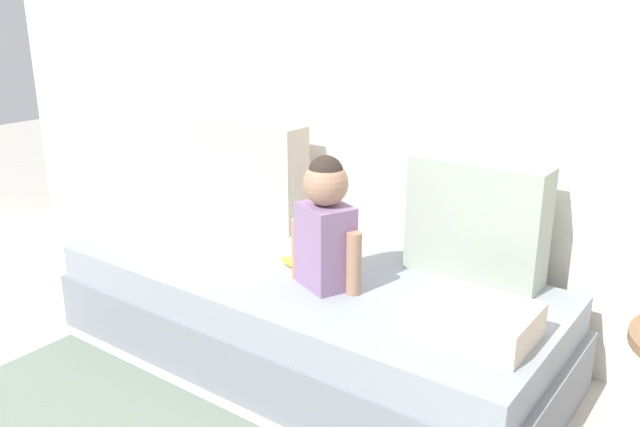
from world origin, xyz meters
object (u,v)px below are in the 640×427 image
object	(u,v)px
throw_pillow_left	(252,172)
folded_blanket	(470,318)
couch	(305,313)
toddler	(326,222)
throw_pillow_right	(476,220)
banana	(296,264)

from	to	relation	value
throw_pillow_left	folded_blanket	world-z (taller)	throw_pillow_left
couch	folded_blanket	bearing A→B (deg)	-8.22
throw_pillow_left	toddler	xyz separation A→B (m)	(0.72, -0.41, 0.01)
throw_pillow_left	toddler	distance (m)	0.83
couch	toddler	distance (m)	0.48
throw_pillow_right	folded_blanket	size ratio (longest dim) A/B	1.31
couch	folded_blanket	world-z (taller)	folded_blanket
throw_pillow_right	toddler	world-z (taller)	toddler
couch	throw_pillow_left	distance (m)	0.79
couch	toddler	world-z (taller)	toddler
throw_pillow_left	folded_blanket	bearing A→B (deg)	-18.56
couch	throw_pillow_left	world-z (taller)	throw_pillow_left
throw_pillow_left	banana	size ratio (longest dim) A/B	3.34
banana	folded_blanket	distance (m)	0.79
couch	banana	size ratio (longest dim) A/B	12.13
throw_pillow_left	folded_blanket	distance (m)	1.40
couch	banana	xyz separation A→B (m)	(-0.03, -0.01, 0.21)
toddler	banana	size ratio (longest dim) A/B	2.94
toddler	banana	distance (m)	0.30
throw_pillow_left	banana	world-z (taller)	throw_pillow_left
banana	toddler	bearing A→B (deg)	-17.40
banana	folded_blanket	size ratio (longest dim) A/B	0.42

